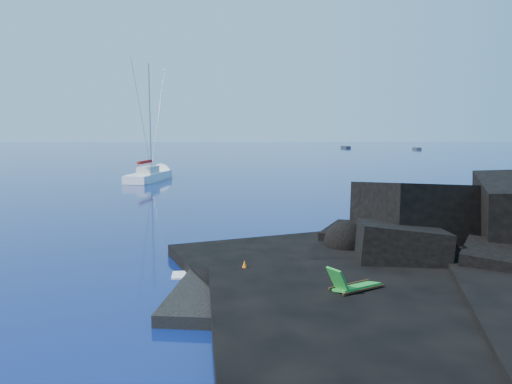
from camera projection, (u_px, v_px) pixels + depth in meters
ground at (166, 302)px, 15.17m from camera, size 400.00×400.00×0.00m
beach at (312, 296)px, 15.70m from camera, size 9.08×6.86×0.70m
surf_foam at (311, 259)px, 20.17m from camera, size 10.00×8.00×0.06m
sailboat at (150, 180)px, 51.53m from camera, size 4.12×11.65×11.97m
deck_chair at (357, 280)px, 14.38m from camera, size 1.76×1.46×1.12m
towel at (332, 284)px, 15.68m from camera, size 2.30×1.95×0.06m
sunbather at (333, 280)px, 15.66m from camera, size 1.55×1.16×0.21m
marker_cone at (245, 268)px, 16.67m from camera, size 0.39×0.39×0.52m
distant_boat_a at (346, 148)px, 141.05m from camera, size 2.15×4.66×0.60m
distant_boat_b at (417, 149)px, 131.82m from camera, size 1.40×4.14×0.55m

